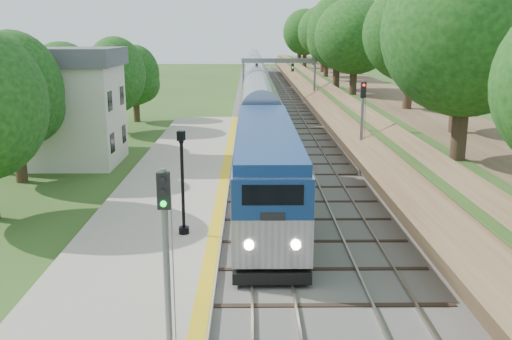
{
  "coord_description": "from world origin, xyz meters",
  "views": [
    {
      "loc": [
        -0.78,
        -9.39,
        9.01
      ],
      "look_at": [
        -0.5,
        16.25,
        2.8
      ],
      "focal_mm": 40.0,
      "sensor_mm": 36.0,
      "label": 1
    }
  ],
  "objects_px": {
    "signal_gantry": "(279,71)",
    "lamppost_far": "(183,189)",
    "signal_farside": "(362,118)",
    "train": "(256,85)",
    "signal_platform": "(166,249)",
    "station_building": "(58,106)"
  },
  "relations": [
    {
      "from": "signal_gantry",
      "to": "lamppost_far",
      "type": "distance_m",
      "value": 41.14
    },
    {
      "from": "signal_farside",
      "to": "train",
      "type": "bearing_deg",
      "value": 98.59
    },
    {
      "from": "signal_farside",
      "to": "signal_platform",
      "type": "bearing_deg",
      "value": -112.85
    },
    {
      "from": "signal_gantry",
      "to": "signal_farside",
      "type": "height_order",
      "value": "signal_gantry"
    },
    {
      "from": "signal_gantry",
      "to": "train",
      "type": "bearing_deg",
      "value": 101.92
    },
    {
      "from": "lamppost_far",
      "to": "signal_farside",
      "type": "xyz_separation_m",
      "value": [
        9.89,
        11.29,
        1.38
      ]
    },
    {
      "from": "station_building",
      "to": "lamppost_far",
      "type": "xyz_separation_m",
      "value": [
        10.3,
        -15.61,
        -1.67
      ]
    },
    {
      "from": "lamppost_far",
      "to": "station_building",
      "type": "bearing_deg",
      "value": 123.42
    },
    {
      "from": "train",
      "to": "station_building",
      "type": "bearing_deg",
      "value": -110.88
    },
    {
      "from": "signal_platform",
      "to": "signal_farside",
      "type": "bearing_deg",
      "value": 67.15
    },
    {
      "from": "train",
      "to": "signal_farside",
      "type": "distance_m",
      "value": 41.52
    },
    {
      "from": "signal_gantry",
      "to": "lamppost_far",
      "type": "height_order",
      "value": "signal_gantry"
    },
    {
      "from": "station_building",
      "to": "lamppost_far",
      "type": "relative_size",
      "value": 1.88
    },
    {
      "from": "train",
      "to": "lamppost_far",
      "type": "height_order",
      "value": "lamppost_far"
    },
    {
      "from": "station_building",
      "to": "signal_farside",
      "type": "height_order",
      "value": "station_building"
    },
    {
      "from": "signal_platform",
      "to": "station_building",
      "type": "bearing_deg",
      "value": 113.18
    },
    {
      "from": "signal_platform",
      "to": "lamppost_far",
      "type": "bearing_deg",
      "value": 94.4
    },
    {
      "from": "station_building",
      "to": "signal_farside",
      "type": "distance_m",
      "value": 20.66
    },
    {
      "from": "station_building",
      "to": "lamppost_far",
      "type": "height_order",
      "value": "station_building"
    },
    {
      "from": "station_building",
      "to": "lamppost_far",
      "type": "bearing_deg",
      "value": -56.58
    },
    {
      "from": "signal_platform",
      "to": "signal_farside",
      "type": "relative_size",
      "value": 0.9
    },
    {
      "from": "lamppost_far",
      "to": "signal_farside",
      "type": "height_order",
      "value": "signal_farside"
    }
  ]
}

